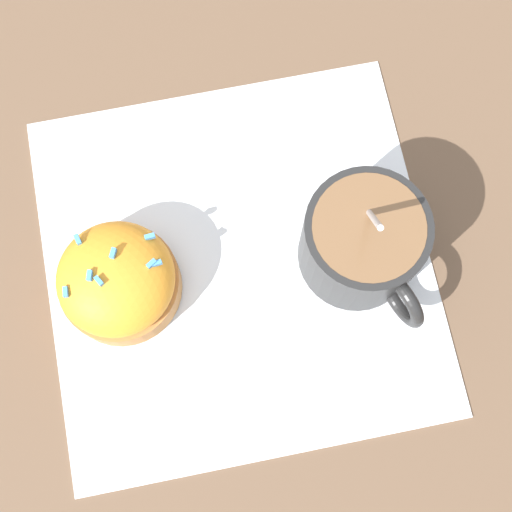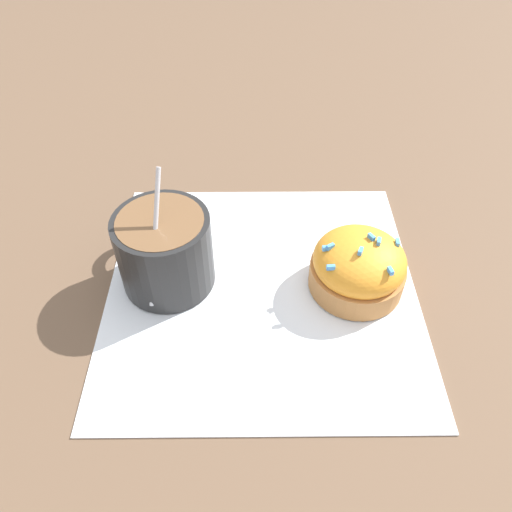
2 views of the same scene
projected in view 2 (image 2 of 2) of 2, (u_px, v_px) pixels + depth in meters
ground_plane at (262, 289)px, 0.46m from camera, size 3.00×3.00×0.00m
paper_napkin at (262, 288)px, 0.46m from camera, size 0.29×0.29×0.00m
coffee_cup at (164, 247)px, 0.44m from camera, size 0.08×0.11×0.12m
frosted_pastry at (359, 268)px, 0.44m from camera, size 0.09×0.09×0.06m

